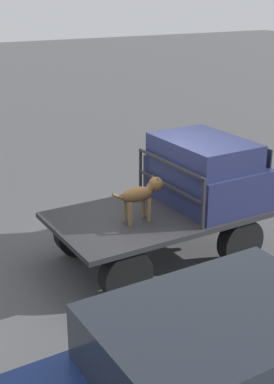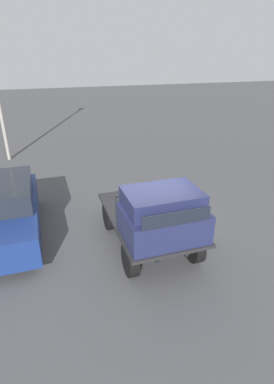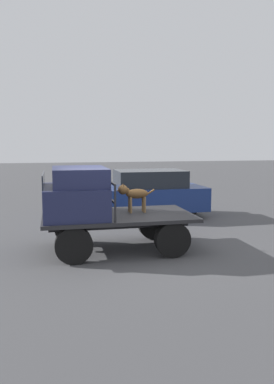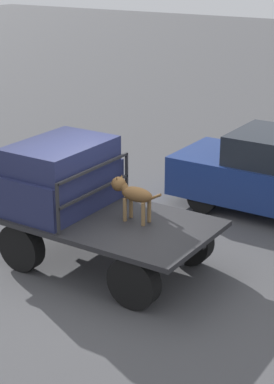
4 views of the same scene
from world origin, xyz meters
TOP-DOWN VIEW (x-y plane):
  - ground_plane at (0.00, 0.00)m, footprint 80.00×80.00m
  - flatbed_truck at (0.00, 0.00)m, footprint 3.42×1.95m
  - truck_cab at (0.94, 0.00)m, footprint 1.38×1.83m
  - truck_headboard at (0.21, 0.00)m, footprint 0.04×1.83m
  - dog at (-0.38, -0.15)m, footprint 0.93×0.23m
  - parked_sedan at (-1.53, -3.61)m, footprint 4.07×1.74m

SIDE VIEW (x-z plane):
  - ground_plane at x=0.00m, z-range 0.00..0.00m
  - flatbed_truck at x=0.00m, z-range 0.17..1.01m
  - parked_sedan at x=-1.53m, z-range 0.00..1.58m
  - dog at x=-0.38m, z-range 0.94..1.64m
  - truck_cab at x=0.94m, z-range 0.81..1.90m
  - truck_headboard at x=0.21m, z-range 0.97..1.77m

